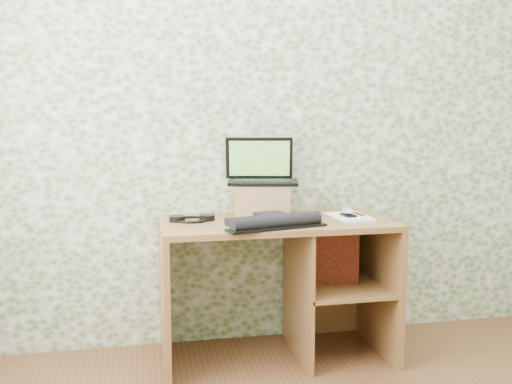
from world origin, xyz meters
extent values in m
plane|color=white|center=(0.00, 1.75, 1.30)|extent=(3.50, 0.00, 3.50)
cube|color=brown|center=(0.00, 1.44, 0.73)|extent=(1.20, 0.60, 0.03)
cube|color=brown|center=(-0.58, 1.44, 0.36)|extent=(0.03, 0.60, 0.72)
cube|color=brown|center=(0.58, 1.44, 0.36)|extent=(0.03, 0.60, 0.72)
cube|color=brown|center=(0.12, 1.44, 0.36)|extent=(0.02, 0.56, 0.72)
cube|color=brown|center=(0.35, 1.44, 0.38)|extent=(0.46, 0.56, 0.02)
cube|color=brown|center=(0.36, 1.73, 0.36)|extent=(0.48, 0.02, 0.72)
cube|color=olive|center=(-0.04, 1.58, 0.84)|extent=(0.34, 0.30, 0.18)
cube|color=black|center=(-0.04, 1.58, 0.93)|extent=(0.42, 0.33, 0.02)
cube|color=black|center=(-0.04, 1.58, 0.95)|extent=(0.34, 0.21, 0.00)
cube|color=black|center=(-0.04, 1.69, 1.06)|extent=(0.38, 0.14, 0.23)
cube|color=#355B1A|center=(-0.04, 1.68, 1.06)|extent=(0.34, 0.12, 0.20)
cube|color=black|center=(-0.05, 1.34, 0.77)|extent=(0.47, 0.27, 0.04)
cube|color=black|center=(-0.05, 1.34, 0.78)|extent=(0.17, 0.17, 0.06)
cylinder|color=black|center=(-0.05, 1.22, 0.79)|extent=(0.47, 0.18, 0.07)
cube|color=black|center=(-0.05, 1.22, 0.76)|extent=(0.52, 0.22, 0.01)
torus|color=black|center=(-0.43, 1.51, 0.76)|extent=(0.17, 0.17, 0.01)
cylinder|color=black|center=(-0.51, 1.51, 0.76)|extent=(0.08, 0.08, 0.03)
cylinder|color=black|center=(-0.36, 1.51, 0.76)|extent=(0.08, 0.08, 0.03)
cube|color=white|center=(0.39, 1.42, 0.76)|extent=(0.20, 0.28, 0.01)
ellipsoid|color=silver|center=(0.38, 1.41, 0.78)|extent=(0.08, 0.11, 0.03)
cylinder|color=black|center=(0.46, 1.45, 0.77)|extent=(0.02, 0.14, 0.01)
cube|color=#9B260E|center=(0.33, 1.44, 0.53)|extent=(0.24, 0.09, 0.28)
camera|label=1|loc=(-0.69, -1.41, 1.29)|focal=40.00mm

